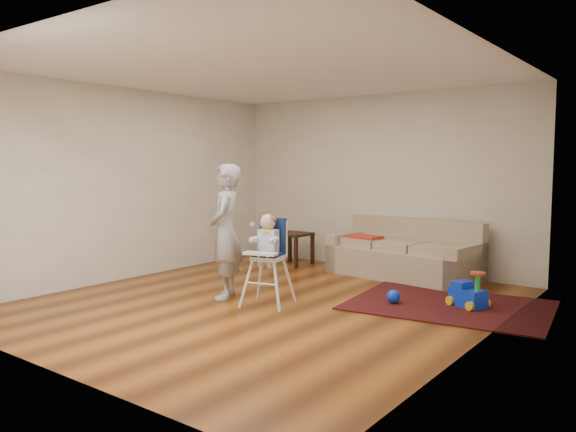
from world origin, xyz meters
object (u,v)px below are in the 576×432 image
Objects in this scene: side_table at (293,249)px; adult at (225,231)px; high_chair at (268,261)px; sofa at (402,249)px; ride_on_toy at (468,288)px; toy_ball at (393,297)px.

side_table is 2.50m from adult.
adult is (-0.63, -0.04, 0.30)m from high_chair.
sofa is 2.73m from adult.
side_table is at bearing -170.16° from sofa.
adult is (-2.55, -1.30, 0.59)m from ride_on_toy.
sofa is 1.66m from toy_ball.
side_table is (-1.89, -0.08, -0.16)m from sofa.
ride_on_toy is 0.39× the size of high_chair.
sofa reaches higher than toy_ball.
sofa is 4.34× the size of side_table.
adult is at bearing -130.27° from ride_on_toy.
sofa is 1.38× the size of adult.
adult is at bearing 168.84° from high_chair.
sofa reaches higher than ride_on_toy.
adult is (0.70, -2.34, 0.56)m from side_table.
toy_ball is (2.50, -1.43, -0.16)m from side_table.
side_table is at bearing -174.99° from ride_on_toy.
adult is at bearing -108.92° from sofa.
side_table is 1.24× the size of ride_on_toy.
ride_on_toy is 0.85m from toy_ball.
high_chair reaches higher than ride_on_toy.
toy_ball is at bearing -29.68° from side_table.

